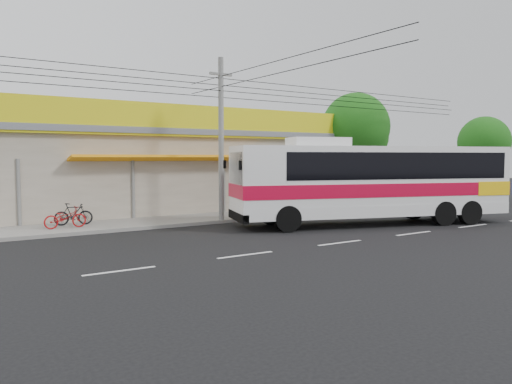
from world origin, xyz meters
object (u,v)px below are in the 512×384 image
at_px(coach_bus, 376,178).
at_px(motorbike_red, 65,218).
at_px(tree_near, 358,129).
at_px(motorbike_dark, 73,214).
at_px(tree_far, 486,144).
at_px(utility_pole, 221,87).
at_px(white_car, 465,200).

bearing_deg(coach_bus, motorbike_red, 174.24).
xyz_separation_m(coach_bus, tree_near, (6.03, 7.19, 2.74)).
distance_m(motorbike_dark, tree_far, 28.23).
bearing_deg(coach_bus, motorbike_dark, 170.33).
xyz_separation_m(motorbike_red, tree_near, (18.36, 1.76, 4.25)).
xyz_separation_m(utility_pole, tree_far, (21.76, 0.42, -2.26)).
bearing_deg(tree_near, motorbike_red, -174.52).
xyz_separation_m(coach_bus, utility_pole, (-5.60, 4.32, 4.18)).
distance_m(motorbike_dark, utility_pole, 8.61).
relative_size(white_car, utility_pole, 0.12).
distance_m(motorbike_red, tree_near, 18.92).
bearing_deg(white_car, tree_far, -53.47).
distance_m(motorbike_dark, white_car, 21.49).
relative_size(motorbike_red, tree_near, 0.23).
xyz_separation_m(utility_pole, tree_near, (11.62, 2.87, -1.44)).
bearing_deg(tree_near, white_car, -60.62).
bearing_deg(tree_far, tree_near, 166.44).
bearing_deg(coach_bus, white_car, 27.88).
distance_m(motorbike_red, utility_pole, 8.88).
xyz_separation_m(coach_bus, motorbike_red, (-12.33, 5.43, -1.50)).
xyz_separation_m(motorbike_dark, utility_pole, (6.22, -1.87, 5.65)).
relative_size(motorbike_dark, white_car, 0.39).
xyz_separation_m(motorbike_red, motorbike_dark, (0.51, 0.77, 0.03)).
bearing_deg(coach_bus, tree_far, 34.35).
distance_m(motorbike_red, tree_far, 28.71).
relative_size(motorbike_dark, utility_pole, 0.05).
height_order(motorbike_red, tree_near, tree_near).
relative_size(motorbike_red, utility_pole, 0.05).
bearing_deg(utility_pole, tree_near, 13.85).
xyz_separation_m(coach_bus, motorbike_dark, (-11.82, 6.20, -1.47)).
bearing_deg(motorbike_dark, white_car, -92.15).
bearing_deg(motorbike_dark, tree_near, -76.61).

